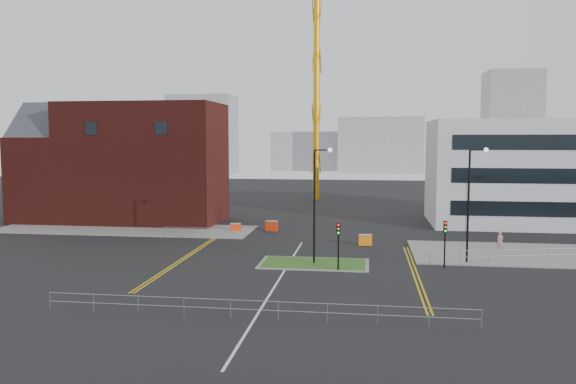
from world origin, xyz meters
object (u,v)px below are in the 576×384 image
object	(u,v)px
traffic_light_island	(338,237)
pedestrian	(500,241)
streetlamp_island	(317,196)
tower_crane	(353,28)

from	to	relation	value
traffic_light_island	pedestrian	bearing A→B (deg)	35.70
streetlamp_island	traffic_light_island	bearing A→B (deg)	-48.59
streetlamp_island	pedestrian	xyz separation A→B (m)	(15.67, 7.96, -4.57)
streetlamp_island	traffic_light_island	size ratio (longest dim) A/B	2.52
tower_crane	traffic_light_island	size ratio (longest dim) A/B	14.52
streetlamp_island	pedestrian	bearing A→B (deg)	26.92
tower_crane	streetlamp_island	distance (m)	52.00
tower_crane	traffic_light_island	world-z (taller)	tower_crane
tower_crane	traffic_light_island	xyz separation A→B (m)	(0.31, -49.23, -24.59)
streetlamp_island	traffic_light_island	distance (m)	3.92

